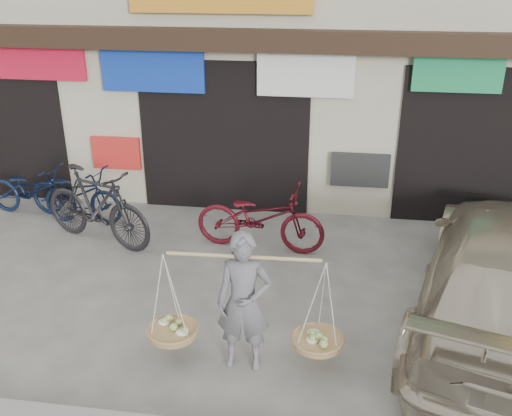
# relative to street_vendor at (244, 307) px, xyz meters

# --- Properties ---
(ground) EXTENTS (70.00, 70.00, 0.00)m
(ground) POSITION_rel_street_vendor_xyz_m (-1.06, 0.83, -0.76)
(ground) COLOR gray
(ground) RESTS_ON ground
(shophouse_block) EXTENTS (14.00, 6.32, 7.00)m
(shophouse_block) POSITION_rel_street_vendor_xyz_m (-1.06, 7.24, 2.68)
(shophouse_block) COLOR #BCB598
(shophouse_block) RESTS_ON ground
(street_vendor) EXTENTS (2.20, 0.63, 1.66)m
(street_vendor) POSITION_rel_street_vendor_xyz_m (0.00, 0.00, 0.00)
(street_vendor) COLOR slate
(street_vendor) RESTS_ON ground
(bike_0) EXTENTS (1.93, 0.99, 0.97)m
(bike_0) POSITION_rel_street_vendor_xyz_m (-4.39, 3.49, -0.28)
(bike_0) COLOR #0F1B39
(bike_0) RESTS_ON ground
(bike_1) EXTENTS (2.21, 1.32, 1.28)m
(bike_1) POSITION_rel_street_vendor_xyz_m (-2.83, 2.67, -0.12)
(bike_1) COLOR black
(bike_1) RESTS_ON ground
(bike_2) EXTENTS (2.11, 0.91, 1.08)m
(bike_2) POSITION_rel_street_vendor_xyz_m (-0.21, 2.83, -0.23)
(bike_2) COLOR #4C0D16
(bike_2) RESTS_ON ground
(bike_3) EXTENTS (1.93, 0.99, 0.97)m
(bike_3) POSITION_rel_street_vendor_xyz_m (-3.57, 3.49, -0.28)
(bike_3) COLOR #0F1B39
(bike_3) RESTS_ON ground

